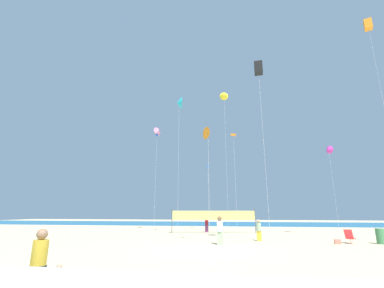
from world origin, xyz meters
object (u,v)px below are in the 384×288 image
(beachgoer_sage_shirt, at_px, (259,229))
(beachgoer_white_shirt, at_px, (220,229))
(kite_orange_box, at_px, (368,26))
(kite_orange_delta, at_px, (208,134))
(kite_black_box, at_px, (258,69))
(kite_orange_diamond, at_px, (234,136))
(kite_cyan_delta, at_px, (179,103))
(toddler_figure, at_px, (58,281))
(beachgoer_maroon_shirt, at_px, (207,224))
(folding_beach_chair, at_px, (350,236))
(volleyball_net, at_px, (214,216))
(trash_barrel, at_px, (381,236))
(beach_handbag, at_px, (338,242))
(kite_magenta_delta, at_px, (329,150))
(kite_pink_tube, at_px, (157,132))
(kite_blue_diamond, at_px, (208,167))
(mother_figure, at_px, (39,260))
(kite_yellow_delta, at_px, (224,96))

(beachgoer_sage_shirt, bearing_deg, beachgoer_white_shirt, 43.78)
(kite_orange_box, bearing_deg, kite_orange_delta, -169.54)
(kite_black_box, bearing_deg, kite_orange_diamond, 103.49)
(beachgoer_sage_shirt, xyz_separation_m, kite_black_box, (0.50, -2.68, 11.68))
(kite_orange_box, xyz_separation_m, kite_cyan_delta, (-17.03, 4.22, -3.97))
(toddler_figure, bearing_deg, beachgoer_maroon_shirt, 95.99)
(beachgoer_sage_shirt, distance_m, folding_beach_chair, 5.96)
(kite_black_box, xyz_separation_m, kite_cyan_delta, (-7.59, 6.91, 0.70))
(volleyball_net, height_order, kite_black_box, kite_black_box)
(folding_beach_chair, xyz_separation_m, trash_barrel, (1.89, -0.04, 0.02))
(toddler_figure, bearing_deg, kite_orange_diamond, 87.00)
(beach_handbag, xyz_separation_m, kite_cyan_delta, (-12.01, 5.50, 13.04))
(kite_magenta_delta, bearing_deg, kite_pink_tube, -175.88)
(beach_handbag, relative_size, kite_black_box, 0.03)
(trash_barrel, bearing_deg, toddler_figure, -134.57)
(beachgoer_maroon_shirt, distance_m, beachgoer_white_shirt, 10.84)
(toddler_figure, xyz_separation_m, kite_blue_diamond, (1.01, 25.81, 7.04))
(mother_figure, bearing_deg, folding_beach_chair, 53.13)
(kite_orange_diamond, bearing_deg, beachgoer_maroon_shirt, 149.40)
(beachgoer_white_shirt, bearing_deg, kite_orange_box, 130.29)
(beachgoer_white_shirt, height_order, kite_cyan_delta, kite_cyan_delta)
(kite_black_box, relative_size, kite_cyan_delta, 0.94)
(toddler_figure, height_order, kite_cyan_delta, kite_cyan_delta)
(toddler_figure, relative_size, kite_cyan_delta, 0.06)
(kite_orange_delta, distance_m, kite_yellow_delta, 12.92)
(kite_cyan_delta, bearing_deg, kite_black_box, -42.33)
(beachgoer_maroon_shirt, distance_m, kite_orange_diamond, 9.71)
(beachgoer_maroon_shirt, relative_size, folding_beach_chair, 1.72)
(kite_orange_box, relative_size, kite_pink_tube, 1.47)
(kite_black_box, relative_size, kite_magenta_delta, 1.37)
(beachgoer_maroon_shirt, xyz_separation_m, kite_magenta_delta, (13.89, 2.89, 8.19))
(beachgoer_sage_shirt, distance_m, trash_barrel, 7.85)
(kite_orange_box, bearing_deg, kite_pink_tube, 156.19)
(kite_blue_diamond, bearing_deg, kite_pink_tube, -162.03)
(beachgoer_sage_shirt, distance_m, beach_handbag, 5.12)
(kite_black_box, bearing_deg, trash_barrel, 15.02)
(kite_orange_diamond, bearing_deg, volleyball_net, 153.47)
(folding_beach_chair, bearing_deg, kite_magenta_delta, 66.13)
(kite_black_box, bearing_deg, kite_orange_box, 15.91)
(toddler_figure, height_order, kite_magenta_delta, kite_magenta_delta)
(trash_barrel, bearing_deg, kite_magenta_delta, 83.29)
(kite_black_box, relative_size, kite_yellow_delta, 0.82)
(kite_yellow_delta, bearing_deg, beach_handbag, -51.02)
(kite_orange_box, bearing_deg, beach_handbag, -165.74)
(beachgoer_maroon_shirt, relative_size, kite_orange_delta, 0.19)
(beachgoer_maroon_shirt, distance_m, kite_black_box, 16.54)
(beach_handbag, relative_size, kite_cyan_delta, 0.03)
(kite_orange_diamond, bearing_deg, kite_magenta_delta, 24.02)
(toddler_figure, bearing_deg, beachgoer_sage_shirt, 76.95)
(beachgoer_white_shirt, xyz_separation_m, kite_blue_diamond, (-2.16, 14.06, 6.52))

